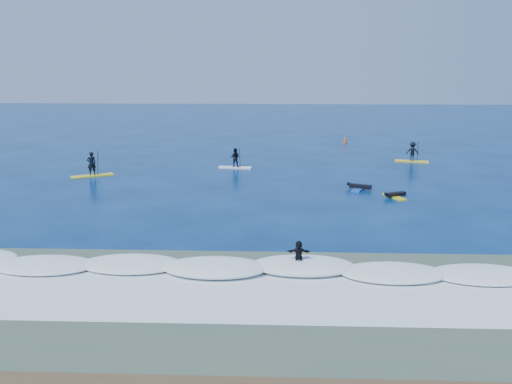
{
  "coord_description": "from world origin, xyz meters",
  "views": [
    {
      "loc": [
        -0.19,
        -34.63,
        9.67
      ],
      "look_at": [
        -1.65,
        2.78,
        0.6
      ],
      "focal_mm": 40.0,
      "sensor_mm": 36.0,
      "label": 1
    }
  ],
  "objects_px": {
    "prone_paddler_near": "(395,195)",
    "marker_buoy": "(345,140)",
    "sup_paddler_left": "(92,167)",
    "prone_paddler_far": "(359,187)",
    "sup_paddler_center": "(235,160)",
    "wave_surfer": "(299,255)",
    "sup_paddler_right": "(412,153)"
  },
  "relations": [
    {
      "from": "prone_paddler_near",
      "to": "marker_buoy",
      "type": "distance_m",
      "value": 24.63
    },
    {
      "from": "sup_paddler_left",
      "to": "prone_paddler_near",
      "type": "distance_m",
      "value": 24.01
    },
    {
      "from": "prone_paddler_near",
      "to": "prone_paddler_far",
      "type": "height_order",
      "value": "prone_paddler_far"
    },
    {
      "from": "sup_paddler_center",
      "to": "wave_surfer",
      "type": "bearing_deg",
      "value": -72.57
    },
    {
      "from": "sup_paddler_right",
      "to": "marker_buoy",
      "type": "height_order",
      "value": "sup_paddler_right"
    },
    {
      "from": "sup_paddler_left",
      "to": "prone_paddler_far",
      "type": "xyz_separation_m",
      "value": [
        21.07,
        -3.75,
        -0.57
      ]
    },
    {
      "from": "sup_paddler_center",
      "to": "prone_paddler_near",
      "type": "bearing_deg",
      "value": -33.9
    },
    {
      "from": "sup_paddler_left",
      "to": "sup_paddler_center",
      "type": "bearing_deg",
      "value": -9.82
    },
    {
      "from": "sup_paddler_center",
      "to": "marker_buoy",
      "type": "height_order",
      "value": "sup_paddler_center"
    },
    {
      "from": "sup_paddler_right",
      "to": "prone_paddler_near",
      "type": "bearing_deg",
      "value": -94.31
    },
    {
      "from": "prone_paddler_near",
      "to": "marker_buoy",
      "type": "height_order",
      "value": "marker_buoy"
    },
    {
      "from": "prone_paddler_near",
      "to": "sup_paddler_left",
      "type": "bearing_deg",
      "value": 51.3
    },
    {
      "from": "sup_paddler_center",
      "to": "prone_paddler_far",
      "type": "xyz_separation_m",
      "value": [
        9.72,
        -7.66,
        -0.59
      ]
    },
    {
      "from": "sup_paddler_right",
      "to": "sup_paddler_center",
      "type": "bearing_deg",
      "value": -154.38
    },
    {
      "from": "sup_paddler_right",
      "to": "wave_surfer",
      "type": "bearing_deg",
      "value": -99.36
    },
    {
      "from": "sup_paddler_left",
      "to": "prone_paddler_near",
      "type": "height_order",
      "value": "sup_paddler_left"
    },
    {
      "from": "sup_paddler_center",
      "to": "wave_surfer",
      "type": "relative_size",
      "value": 1.69
    },
    {
      "from": "sup_paddler_left",
      "to": "sup_paddler_center",
      "type": "relative_size",
      "value": 1.13
    },
    {
      "from": "wave_surfer",
      "to": "marker_buoy",
      "type": "bearing_deg",
      "value": 80.25
    },
    {
      "from": "sup_paddler_left",
      "to": "wave_surfer",
      "type": "height_order",
      "value": "sup_paddler_left"
    },
    {
      "from": "sup_paddler_center",
      "to": "prone_paddler_far",
      "type": "height_order",
      "value": "sup_paddler_center"
    },
    {
      "from": "sup_paddler_left",
      "to": "marker_buoy",
      "type": "xyz_separation_m",
      "value": [
        22.54,
        18.51,
        -0.41
      ]
    },
    {
      "from": "prone_paddler_near",
      "to": "marker_buoy",
      "type": "bearing_deg",
      "value": -22.39
    },
    {
      "from": "sup_paddler_left",
      "to": "sup_paddler_center",
      "type": "height_order",
      "value": "sup_paddler_left"
    },
    {
      "from": "prone_paddler_far",
      "to": "prone_paddler_near",
      "type": "bearing_deg",
      "value": -116.1
    },
    {
      "from": "prone_paddler_near",
      "to": "wave_surfer",
      "type": "relative_size",
      "value": 1.25
    },
    {
      "from": "wave_surfer",
      "to": "marker_buoy",
      "type": "xyz_separation_m",
      "value": [
        6.46,
        38.63,
        -0.41
      ]
    },
    {
      "from": "sup_paddler_center",
      "to": "prone_paddler_far",
      "type": "distance_m",
      "value": 12.39
    },
    {
      "from": "sup_paddler_left",
      "to": "sup_paddler_right",
      "type": "relative_size",
      "value": 1.07
    },
    {
      "from": "sup_paddler_center",
      "to": "marker_buoy",
      "type": "relative_size",
      "value": 3.95
    },
    {
      "from": "prone_paddler_far",
      "to": "marker_buoy",
      "type": "relative_size",
      "value": 3.2
    },
    {
      "from": "sup_paddler_left",
      "to": "sup_paddler_right",
      "type": "distance_m",
      "value": 28.47
    }
  ]
}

